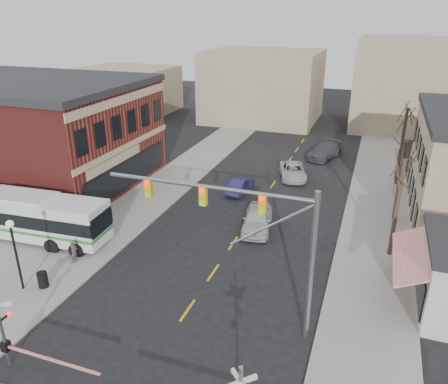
# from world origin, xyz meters

# --- Properties ---
(ground) EXTENTS (160.00, 160.00, 0.00)m
(ground) POSITION_xyz_m (0.00, 0.00, 0.00)
(ground) COLOR black
(ground) RESTS_ON ground
(sidewalk_west) EXTENTS (5.00, 60.00, 0.12)m
(sidewalk_west) POSITION_xyz_m (-9.50, 20.00, 0.06)
(sidewalk_west) COLOR gray
(sidewalk_west) RESTS_ON ground
(sidewalk_east) EXTENTS (5.00, 60.00, 0.12)m
(sidewalk_east) POSITION_xyz_m (9.50, 20.00, 0.06)
(sidewalk_east) COLOR gray
(sidewalk_east) RESTS_ON ground
(tree_east_a) EXTENTS (0.28, 0.28, 6.75)m
(tree_east_a) POSITION_xyz_m (10.50, 12.00, 3.50)
(tree_east_a) COLOR #382B21
(tree_east_a) RESTS_ON sidewalk_east
(tree_east_b) EXTENTS (0.28, 0.28, 6.30)m
(tree_east_b) POSITION_xyz_m (10.80, 18.00, 3.27)
(tree_east_b) COLOR #382B21
(tree_east_b) RESTS_ON sidewalk_east
(tree_east_c) EXTENTS (0.28, 0.28, 7.20)m
(tree_east_c) POSITION_xyz_m (11.00, 26.00, 3.72)
(tree_east_c) COLOR #382B21
(tree_east_c) RESTS_ON sidewalk_east
(transit_bus) EXTENTS (12.92, 3.55, 3.29)m
(transit_bus) POSITION_xyz_m (-14.48, 5.76, 1.85)
(transit_bus) COLOR silver
(transit_bus) RESTS_ON ground
(traffic_signal_mast) EXTENTS (10.81, 0.30, 8.00)m
(traffic_signal_mast) POSITION_xyz_m (3.57, 2.18, 5.78)
(traffic_signal_mast) COLOR gray
(traffic_signal_mast) RESTS_ON ground
(rr_crossing_west) EXTENTS (5.60, 1.36, 4.00)m
(rr_crossing_west) POSITION_xyz_m (-5.82, -4.46, 1.97)
(rr_crossing_west) COLOR gray
(rr_crossing_west) RESTS_ON ground
(street_lamp) EXTENTS (0.44, 0.44, 4.50)m
(street_lamp) POSITION_xyz_m (-9.99, 0.49, 3.32)
(street_lamp) COLOR black
(street_lamp) RESTS_ON sidewalk_west
(trash_bin) EXTENTS (0.60, 0.60, 0.96)m
(trash_bin) POSITION_xyz_m (-8.96, 1.05, 0.60)
(trash_bin) COLOR black
(trash_bin) RESTS_ON sidewalk_west
(car_a) EXTENTS (2.85, 5.33, 1.72)m
(car_a) POSITION_xyz_m (0.99, 12.71, 0.86)
(car_a) COLOR #B3B2B7
(car_a) RESTS_ON ground
(car_b) EXTENTS (1.81, 4.19, 1.34)m
(car_b) POSITION_xyz_m (-2.42, 19.28, 0.67)
(car_b) COLOR #201C46
(car_b) RESTS_ON ground
(car_c) EXTENTS (3.73, 5.55, 1.41)m
(car_c) POSITION_xyz_m (1.38, 24.48, 0.71)
(car_c) COLOR #B8B8B8
(car_c) RESTS_ON ground
(car_d) EXTENTS (3.91, 6.03, 1.63)m
(car_d) POSITION_xyz_m (3.48, 32.01, 0.81)
(car_d) COLOR #44454A
(car_d) RESTS_ON ground
(pedestrian_near) EXTENTS (0.46, 0.62, 1.58)m
(pedestrian_near) POSITION_xyz_m (-8.95, 4.02, 0.91)
(pedestrian_near) COLOR #534A42
(pedestrian_near) RESTS_ON sidewalk_west
(pedestrian_far) EXTENTS (1.01, 1.12, 1.89)m
(pedestrian_far) POSITION_xyz_m (-9.42, 7.11, 1.06)
(pedestrian_far) COLOR #393F65
(pedestrian_far) RESTS_ON sidewalk_west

